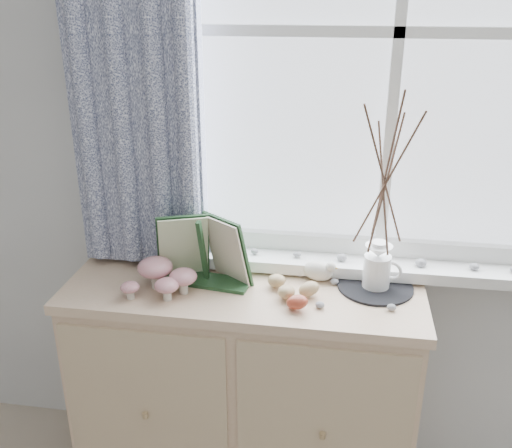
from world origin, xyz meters
name	(u,v)px	position (x,y,z in m)	size (l,w,h in m)	color
sideboard	(244,390)	(-0.15, 1.75, 0.43)	(1.20, 0.45, 0.85)	beige
botanical_book	(202,253)	(-0.28, 1.73, 0.97)	(0.36, 0.13, 0.25)	#1E3F21
toadstool_cluster	(162,275)	(-0.40, 1.68, 0.91)	(0.24, 0.17, 0.11)	beige
wooden_eggs	(292,291)	(0.02, 1.70, 0.88)	(0.17, 0.17, 0.07)	tan
songbird_figurine	(318,270)	(0.09, 1.84, 0.89)	(0.14, 0.07, 0.08)	silver
crocheted_doily	(375,287)	(0.29, 1.81, 0.85)	(0.25, 0.25, 0.01)	black
twig_pitcher	(385,176)	(0.29, 1.81, 1.24)	(0.31, 0.31, 0.68)	white
sideboard_pebbles	(335,291)	(0.15, 1.75, 0.86)	(0.33, 0.23, 0.02)	#9A9A9D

